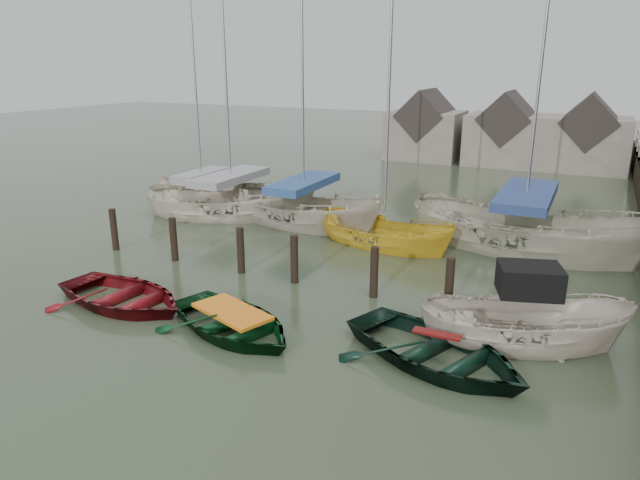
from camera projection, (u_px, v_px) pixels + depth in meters
The scene contains 12 objects.
ground at pixel (279, 334), 13.19m from camera, with size 120.00×120.00×0.00m, color #2B3421.
mooring_pilings at pixel (297, 266), 16.08m from camera, with size 13.72×0.22×1.80m.
far_sheds at pixel (503, 133), 34.60m from camera, with size 14.00×4.08×4.39m.
rowboat_red at pixel (124, 305), 14.74m from camera, with size 2.81×3.94×0.82m, color #610D12.
rowboat_green at pixel (233, 332), 13.27m from camera, with size 2.69×3.77×0.78m, color black.
rowboat_dkgreen at pixel (435, 363), 11.92m from camera, with size 3.00×4.20×0.87m, color black.
motorboat at pixel (521, 342), 12.62m from camera, with size 4.81×2.98×2.69m.
sailboat_a at pixel (232, 214), 23.29m from camera, with size 7.46×5.16×11.71m.
sailboat_b at pixel (304, 222), 22.17m from camera, with size 7.25×3.67×12.39m.
sailboat_c at pixel (384, 244), 19.62m from camera, with size 5.60×3.15×10.56m.
sailboat_d at pixel (521, 247), 19.15m from camera, with size 8.59×4.73×13.41m.
sailboat_e at pixel (203, 201), 25.48m from camera, with size 5.58×2.89×10.32m.
Camera 1 is at (6.08, -10.32, 6.02)m, focal length 32.00 mm.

